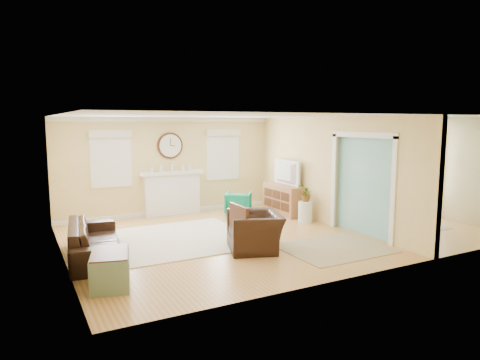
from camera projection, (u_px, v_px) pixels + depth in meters
name	position (u px, v px, depth m)	size (l,w,h in m)	color
floor	(277.00, 232.00, 9.71)	(9.00, 9.00, 0.00)	#AF743A
wall_back	(221.00, 164.00, 12.17)	(9.00, 0.02, 2.60)	tan
wall_front	(379.00, 195.00, 6.91)	(9.00, 0.02, 2.60)	tan
wall_left	(61.00, 190.00, 7.46)	(0.02, 6.00, 2.60)	tan
wall_right	(417.00, 166.00, 11.62)	(0.02, 6.00, 2.60)	tan
ceiling	(279.00, 116.00, 9.37)	(9.00, 6.00, 0.02)	white
partition	(324.00, 168.00, 10.48)	(0.17, 6.00, 2.60)	tan
fireplace	(172.00, 192.00, 11.46)	(1.70, 0.30, 1.17)	white
wall_clock	(170.00, 146.00, 11.37)	(0.70, 0.07, 0.70)	#4E2611
window_left	(111.00, 155.00, 10.67)	(1.05, 0.13, 1.42)	white
window_right	(223.00, 151.00, 12.10)	(1.05, 0.13, 1.42)	white
french_doors	(416.00, 173.00, 11.63)	(0.06, 1.70, 2.20)	white
pendant	(378.00, 133.00, 10.81)	(0.30, 0.30, 0.55)	gold
rug_cream	(172.00, 239.00, 9.03)	(3.26, 2.82, 0.02)	beige
rug_jute	(334.00, 248.00, 8.42)	(2.00, 1.64, 0.01)	tan
rug_grey	(375.00, 222.00, 10.67)	(2.18, 2.73, 0.01)	gray
sofa	(95.00, 240.00, 7.81)	(2.26, 0.88, 0.66)	black
eames_chair	(255.00, 231.00, 8.29)	(1.12, 0.98, 0.73)	black
green_chair	(238.00, 203.00, 11.49)	(0.65, 0.67, 0.61)	#118063
trunk	(110.00, 269.00, 6.48)	(0.75, 1.01, 0.52)	slate
credenza	(283.00, 199.00, 11.55)	(0.48, 1.40, 0.80)	#AA7145
tv	(283.00, 172.00, 11.45)	(1.16, 0.15, 0.67)	black
garden_stool	(305.00, 212.00, 10.62)	(0.35, 0.35, 0.51)	white
potted_plant	(306.00, 194.00, 10.56)	(0.37, 0.32, 0.41)	#337F33
dining_table	(375.00, 208.00, 10.62)	(1.94, 1.08, 0.68)	#4E2611
dining_chair_n	(346.00, 195.00, 11.52)	(0.41, 0.41, 0.89)	gray
dining_chair_s	(418.00, 206.00, 9.60)	(0.54, 0.54, 1.01)	gray
dining_chair_w	(360.00, 203.00, 10.25)	(0.47, 0.47, 0.92)	white
dining_chair_e	(392.00, 196.00, 10.98)	(0.50, 0.50, 0.99)	gray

